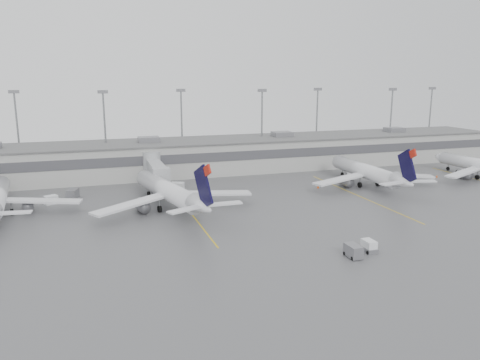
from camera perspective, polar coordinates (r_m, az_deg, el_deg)
name	(u,v)px	position (r m, az deg, el deg)	size (l,w,h in m)	color
ground	(343,244)	(69.52, 12.44, -7.65)	(260.00, 260.00, 0.00)	#4D4C4F
terminal	(228,154)	(120.47, -1.48, 3.16)	(152.00, 17.00, 9.45)	#AEAEA9
light_masts	(222,122)	(124.98, -2.26, 7.12)	(142.40, 8.00, 20.60)	gray
jet_bridge_right	(155,169)	(104.46, -10.37, 1.36)	(4.00, 17.20, 7.00)	#9EA0A3
stand_markings	(279,203)	(89.99, 4.73, -2.78)	(105.25, 40.00, 0.01)	#E3B90D
jet_mid_left	(170,192)	(85.12, -8.51, -1.40)	(29.38, 33.29, 10.91)	white
jet_mid_right	(368,172)	(106.24, 15.35, 0.98)	(29.12, 32.64, 10.56)	white
baggage_tug	(369,247)	(67.40, 15.43, -7.89)	(1.67, 2.56, 1.63)	white
baggage_cart	(353,251)	(64.72, 13.63, -8.39)	(1.58, 2.71, 1.73)	slate
gse_uld_a	(51,200)	(95.53, -22.06, -2.26)	(2.33, 1.56, 1.65)	white
gse_uld_b	(177,187)	(99.26, -7.65, -0.84)	(2.68, 1.79, 1.90)	white
gse_uld_c	(352,170)	(119.52, 13.53, 1.16)	(2.63, 1.76, 1.87)	white
gse_loader	(73,194)	(98.76, -19.72, -1.58)	(1.78, 2.84, 1.78)	slate
cone_b	(174,200)	(91.42, -7.99, -2.40)	(0.43, 0.43, 0.69)	#FF5005
cone_c	(318,186)	(102.74, 9.50, -0.77)	(0.50, 0.50, 0.80)	#FF5005
cone_d	(437,176)	(121.77, 22.87, 0.44)	(0.41, 0.41, 0.66)	#FF5005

